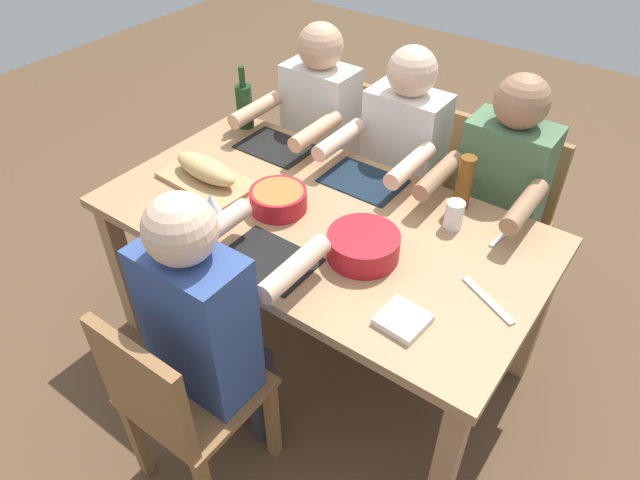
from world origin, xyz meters
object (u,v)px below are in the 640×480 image
beer_bottle (464,183)px  wine_glass (212,206)px  dining_table (320,235)px  diner_far_center (209,320)px  chair_near_left (503,214)px  diner_near_center (399,159)px  diner_near_left (497,194)px  diner_near_right (315,130)px  cutting_board (207,180)px  bread_loaf (206,169)px  chair_near_center (414,181)px  cup_near_left (454,215)px  napkin_stack (403,320)px  chair_near_right (336,152)px  serving_bowl_greens (363,244)px  wine_bottle (244,105)px  serving_bowl_fruit (278,198)px  chair_far_center (177,400)px

beer_bottle → wine_glass: bearing=45.4°
dining_table → wine_glass: wine_glass is taller
wine_glass → beer_bottle: bearing=-134.6°
diner_far_center → chair_near_left: 1.47m
diner_near_center → diner_far_center: same height
diner_near_left → diner_near_right: same height
cutting_board → bread_loaf: size_ratio=1.25×
chair_near_center → diner_near_right: (0.46, 0.18, 0.21)m
cup_near_left → napkin_stack: size_ratio=0.78×
chair_near_right → serving_bowl_greens: size_ratio=3.38×
chair_near_center → beer_bottle: (-0.40, 0.41, 0.37)m
chair_near_center → diner_near_left: diner_near_left is taller
chair_near_center → wine_bottle: (0.70, 0.41, 0.37)m
cutting_board → napkin_stack: 1.05m
beer_bottle → serving_bowl_fruit: bearing=37.0°
dining_table → serving_bowl_greens: 0.30m
diner_far_center → wine_bottle: diner_far_center is taller
diner_near_center → napkin_stack: bearing=120.5°
serving_bowl_fruit → beer_bottle: bearing=-143.0°
diner_far_center → serving_bowl_greens: size_ratio=4.77×
diner_near_center → diner_near_left: (-0.46, 0.00, 0.00)m
serving_bowl_fruit → diner_near_center: bearing=-104.1°
dining_table → cup_near_left: bearing=-150.5°
cutting_board → diner_near_left: bearing=-145.2°
diner_near_left → wine_bottle: (1.16, 0.23, 0.15)m
chair_far_center → cup_near_left: (-0.43, -1.02, 0.31)m
serving_bowl_greens → cup_near_left: bearing=-118.0°
chair_near_right → bread_loaf: same height
wine_bottle → serving_bowl_fruit: bearing=142.3°
diner_near_center → wine_glass: bearing=73.6°
beer_bottle → cup_near_left: (-0.03, 0.13, -0.06)m
chair_far_center → wine_bottle: (0.70, -1.15, 0.37)m
diner_near_right → wine_bottle: diner_near_right is taller
serving_bowl_greens → chair_near_center: bearing=-74.0°
chair_near_right → diner_near_left: bearing=168.8°
serving_bowl_greens → diner_near_right: bearing=-44.0°
diner_near_right → wine_bottle: (0.24, 0.23, 0.15)m
dining_table → serving_bowl_fruit: 0.22m
dining_table → serving_bowl_fruit: size_ratio=7.70×
wine_glass → napkin_stack: bearing=-179.1°
wine_bottle → wine_glass: size_ratio=1.75×
chair_near_center → napkin_stack: (-0.52, 1.06, 0.27)m
serving_bowl_greens → cutting_board: size_ratio=0.63×
napkin_stack → diner_near_left: bearing=-86.5°
bread_loaf → wine_glass: (-0.25, 0.21, 0.05)m
diner_near_left → napkin_stack: size_ratio=8.57×
serving_bowl_greens → cup_near_left: (-0.18, -0.33, 0.00)m
beer_bottle → chair_far_center: bearing=71.1°
dining_table → napkin_stack: (-0.52, 0.28, 0.10)m
chair_near_center → bread_loaf: bearing=59.3°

